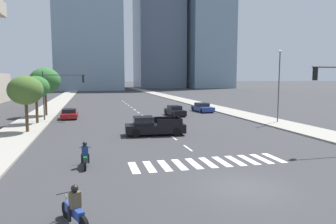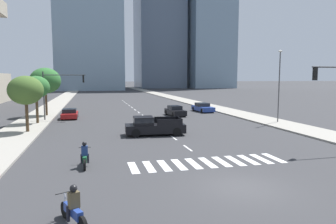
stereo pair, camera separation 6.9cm
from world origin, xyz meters
name	(u,v)px [view 2 (the right image)]	position (x,y,z in m)	size (l,w,h in m)	color
ground_plane	(242,187)	(0.00, 0.00, 0.00)	(800.00, 800.00, 0.00)	#333335
sidewalk_east	(229,111)	(13.33, 30.00, 0.07)	(4.00, 260.00, 0.15)	gray
sidewalk_west	(40,117)	(-13.33, 30.00, 0.07)	(4.00, 260.00, 0.15)	gray
crosswalk_near	(208,162)	(0.00, 4.40, 0.00)	(9.45, 2.38, 0.01)	silver
lane_divider_center	(139,112)	(0.00, 32.40, 0.00)	(0.14, 50.00, 0.01)	silver
motorcycle_lead	(73,209)	(-7.43, -2.05, 0.58)	(1.14, 2.01, 1.49)	black
motorcycle_trailing	(85,157)	(-7.18, 5.29, 0.58)	(0.70, 2.11, 1.49)	black
pickup_truck	(152,126)	(-1.53, 14.11, 0.81)	(5.38, 2.35, 1.67)	black
sedan_blue_0	(203,108)	(9.54, 31.17, 0.60)	(2.15, 4.86, 1.30)	navy
sedan_black_1	(175,111)	(4.19, 27.35, 0.61)	(2.05, 4.42, 1.33)	black
sedan_red_2	(70,114)	(-9.43, 27.84, 0.57)	(1.94, 4.34, 1.23)	maroon
traffic_signal_far	(60,86)	(-10.31, 25.97, 4.07)	(5.07, 0.28, 5.67)	#333335
street_lamp_east	(279,81)	(13.63, 17.93, 4.73)	(0.50, 0.24, 7.96)	#3F3F42
street_tree_nearest	(26,90)	(-12.53, 17.83, 3.94)	(3.11, 3.11, 5.13)	#4C3823
street_tree_second	(36,87)	(-12.53, 23.43, 4.07)	(2.84, 2.84, 5.15)	#4C3823
street_tree_third	(45,81)	(-12.53, 30.69, 4.70)	(3.94, 3.94, 6.24)	#4C3823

